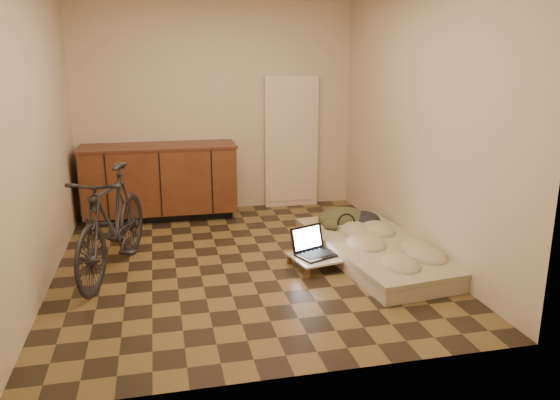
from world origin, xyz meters
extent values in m
cube|color=brown|center=(0.00, 0.00, 0.00)|extent=(3.50, 4.00, 0.00)
cube|color=beige|center=(0.00, 2.00, 1.30)|extent=(3.50, 0.00, 2.60)
cube|color=beige|center=(0.00, -2.00, 1.30)|extent=(3.50, 0.00, 2.60)
cube|color=beige|center=(-1.75, 0.00, 1.30)|extent=(0.00, 4.00, 2.60)
cube|color=beige|center=(1.75, 0.00, 1.30)|extent=(0.00, 4.00, 2.60)
cube|color=black|center=(-0.75, 1.74, 0.05)|extent=(1.70, 0.48, 0.10)
cube|color=#4A2514|center=(-0.75, 1.70, 0.49)|extent=(1.80, 0.60, 0.78)
cube|color=#4F291D|center=(-0.75, 1.70, 0.90)|extent=(1.84, 0.62, 0.03)
cube|color=beige|center=(0.95, 1.94, 0.85)|extent=(0.70, 0.10, 1.70)
imported|color=black|center=(-1.20, 0.00, 0.54)|extent=(0.96, 1.75, 1.08)
cube|color=beige|center=(1.30, -0.19, 0.06)|extent=(1.16, 2.08, 0.13)
cube|color=beige|center=(1.30, -0.19, 0.15)|extent=(1.18, 2.10, 0.05)
cube|color=brown|center=(0.50, -0.51, 0.05)|extent=(0.04, 0.04, 0.09)
cube|color=brown|center=(0.42, -0.14, 0.05)|extent=(0.04, 0.04, 0.09)
cube|color=brown|center=(1.10, -0.38, 0.05)|extent=(0.04, 0.04, 0.09)
cube|color=brown|center=(1.02, -0.01, 0.05)|extent=(0.04, 0.04, 0.09)
cube|color=silver|center=(0.76, -0.26, 0.10)|extent=(0.75, 0.57, 0.02)
cube|color=black|center=(0.66, -0.28, 0.12)|extent=(0.44, 0.38, 0.02)
cube|color=black|center=(0.60, -0.13, 0.25)|extent=(0.36, 0.20, 0.23)
cube|color=white|center=(0.60, -0.13, 0.25)|extent=(0.31, 0.17, 0.19)
ellipsoid|color=white|center=(1.00, -0.29, 0.13)|extent=(0.08, 0.11, 0.03)
camera|label=1|loc=(-0.76, -4.93, 1.96)|focal=35.00mm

